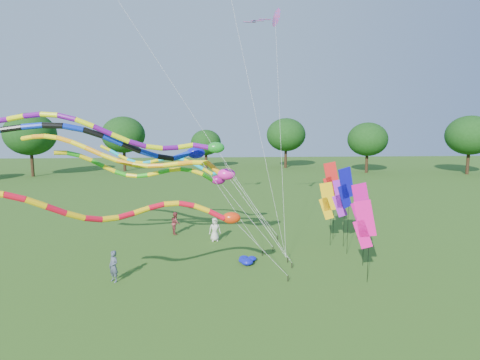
{
  "coord_description": "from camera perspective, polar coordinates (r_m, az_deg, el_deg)",
  "views": [
    {
      "loc": [
        -1.62,
        -17.77,
        7.77
      ],
      "look_at": [
        -0.13,
        3.84,
        4.8
      ],
      "focal_mm": 30.0,
      "sensor_mm": 36.0,
      "label": 1
    }
  ],
  "objects": [
    {
      "name": "delta_kite_high_c",
      "position": [
        30.37,
        5.0,
        22.07
      ],
      "size": [
        2.98,
        8.11,
        16.68
      ],
      "rotation": [
        0.0,
        0.0,
        0.27
      ],
      "color": "black",
      "rests_on": "ground"
    },
    {
      "name": "tube_kite_orange",
      "position": [
        24.21,
        -12.96,
        2.84
      ],
      "size": [
        15.71,
        4.03,
        7.85
      ],
      "rotation": [
        0.0,
        0.0,
        -0.26
      ],
      "color": "black",
      "rests_on": "ground"
    },
    {
      "name": "tube_kite_blue",
      "position": [
        21.15,
        -18.74,
        5.13
      ],
      "size": [
        15.87,
        4.36,
        8.63
      ],
      "rotation": [
        0.0,
        0.0,
        0.29
      ],
      "color": "black",
      "rests_on": "ground"
    },
    {
      "name": "tube_kite_red",
      "position": [
        17.5,
        -12.0,
        -4.47
      ],
      "size": [
        11.62,
        4.62,
        6.02
      ],
      "rotation": [
        0.0,
        0.0,
        0.33
      ],
      "color": "black",
      "rests_on": "ground"
    },
    {
      "name": "blue_nylon_heap",
      "position": [
        23.36,
        0.52,
        -11.17
      ],
      "size": [
        1.03,
        1.1,
        0.38
      ],
      "color": "#0D14B5",
      "rests_on": "ground"
    },
    {
      "name": "tube_kite_cyan",
      "position": [
        27.74,
        -8.55,
        2.22
      ],
      "size": [
        12.08,
        2.76,
        6.82
      ],
      "rotation": [
        0.0,
        0.0,
        -0.18
      ],
      "color": "black",
      "rests_on": "ground"
    },
    {
      "name": "banner_pole_orange",
      "position": [
        26.45,
        12.34,
        -2.92
      ],
      "size": [
        1.1,
        0.52,
        4.19
      ],
      "rotation": [
        0.0,
        0.0,
        -0.39
      ],
      "color": "black",
      "rests_on": "ground"
    },
    {
      "name": "banner_pole_blue_b",
      "position": [
        24.57,
        14.81,
        -1.1
      ],
      "size": [
        1.14,
        0.41,
        5.35
      ],
      "rotation": [
        0.0,
        0.0,
        0.29
      ],
      "color": "black",
      "rests_on": "ground"
    },
    {
      "name": "ground",
      "position": [
        19.47,
        1.21,
        -15.72
      ],
      "size": [
        160.0,
        160.0,
        0.0
      ],
      "primitive_type": "plane",
      "color": "#245015",
      "rests_on": "ground"
    },
    {
      "name": "person_b",
      "position": [
        21.36,
        -17.53,
        -11.63
      ],
      "size": [
        0.69,
        0.66,
        1.59
      ],
      "primitive_type": "imported",
      "rotation": [
        0.0,
        0.0,
        -0.7
      ],
      "color": "#434B5E",
      "rests_on": "ground"
    },
    {
      "name": "tree_ring",
      "position": [
        15.86,
        -4.12,
        -0.68
      ],
      "size": [
        121.71,
        120.34,
        9.51
      ],
      "color": "#382314",
      "rests_on": "ground"
    },
    {
      "name": "banner_pole_red",
      "position": [
        27.62,
        12.83,
        -0.03
      ],
      "size": [
        1.16,
        0.2,
        5.37
      ],
      "rotation": [
        0.0,
        0.0,
        -0.1
      ],
      "color": "black",
      "rests_on": "ground"
    },
    {
      "name": "banner_pole_magenta_a",
      "position": [
        20.71,
        17.27,
        -6.03
      ],
      "size": [
        1.09,
        0.54,
        4.2
      ],
      "rotation": [
        0.0,
        0.0,
        -0.42
      ],
      "color": "black",
      "rests_on": "ground"
    },
    {
      "name": "person_c",
      "position": [
        29.3,
        -9.15,
        -6.05
      ],
      "size": [
        0.76,
        0.89,
        1.61
      ],
      "primitive_type": "imported",
      "rotation": [
        0.0,
        0.0,
        1.78
      ],
      "color": "maroon",
      "rests_on": "ground"
    },
    {
      "name": "person_a",
      "position": [
        27.26,
        -3.61,
        -7.04
      ],
      "size": [
        0.84,
        0.6,
        1.59
      ],
      "primitive_type": "imported",
      "rotation": [
        0.0,
        0.0,
        0.13
      ],
      "color": "beige",
      "rests_on": "ground"
    },
    {
      "name": "banner_pole_magenta_b",
      "position": [
        22.92,
        16.78,
        -3.45
      ],
      "size": [
        1.16,
        0.19,
        4.69
      ],
      "rotation": [
        0.0,
        0.0,
        -0.1
      ],
      "color": "black",
      "rests_on": "ground"
    },
    {
      "name": "banner_pole_violet",
      "position": [
        26.33,
        14.15,
        -2.51
      ],
      "size": [
        1.13,
        0.42,
        4.42
      ],
      "rotation": [
        0.0,
        0.0,
        -0.3
      ],
      "color": "black",
      "rests_on": "ground"
    },
    {
      "name": "tube_kite_purple",
      "position": [
        20.52,
        -15.28,
        6.03
      ],
      "size": [
        15.2,
        1.59,
        8.98
      ],
      "rotation": [
        0.0,
        0.0,
        0.08
      ],
      "color": "black",
      "rests_on": "ground"
    },
    {
      "name": "tube_kite_green",
      "position": [
        23.38,
        -10.83,
        1.09
      ],
      "size": [
        12.08,
        1.64,
        6.92
      ],
      "rotation": [
        0.0,
        0.0,
        0.13
      ],
      "color": "black",
      "rests_on": "ground"
    }
  ]
}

